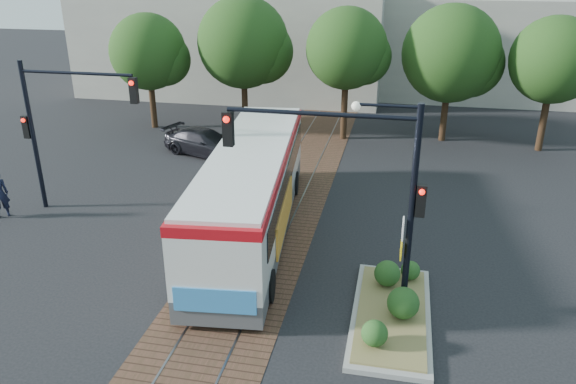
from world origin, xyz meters
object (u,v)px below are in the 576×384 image
(signal_pole_main, at_px, (366,178))
(parked_car, at_px, (205,142))
(signal_pole_left, at_px, (56,117))
(traffic_island, at_px, (393,306))
(city_bus, at_px, (252,187))

(signal_pole_main, xyz_separation_m, parked_car, (-9.12, 12.50, -3.49))
(signal_pole_left, relative_size, parked_car, 1.31)
(traffic_island, xyz_separation_m, signal_pole_left, (-13.19, 4.89, 3.54))
(city_bus, height_order, signal_pole_left, signal_pole_left)
(signal_pole_left, bearing_deg, city_bus, -3.99)
(city_bus, bearing_deg, parked_car, 114.30)
(city_bus, xyz_separation_m, signal_pole_left, (-7.89, 0.55, 2.02))
(traffic_island, relative_size, signal_pole_left, 0.87)
(city_bus, xyz_separation_m, parked_car, (-4.78, 8.25, -1.18))
(traffic_island, distance_m, signal_pole_main, 3.95)
(city_bus, height_order, traffic_island, city_bus)
(city_bus, distance_m, parked_car, 9.61)
(signal_pole_main, bearing_deg, signal_pole_left, 158.55)
(city_bus, relative_size, signal_pole_left, 2.09)
(signal_pole_main, distance_m, parked_car, 15.87)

